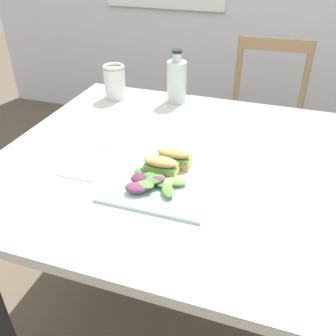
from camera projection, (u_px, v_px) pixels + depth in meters
name	position (u px, v px, depth m)	size (l,w,h in m)	color
dining_table	(200.00, 193.00, 1.17)	(1.22, 0.98, 0.74)	#BCB7AD
chair_wooden_far	(263.00, 128.00, 1.93)	(0.42, 0.42, 0.87)	tan
plate_lunch	(163.00, 180.00, 1.01)	(0.28, 0.28, 0.01)	silver
sandwich_half_front	(161.00, 166.00, 1.01)	(0.10, 0.06, 0.06)	tan
sandwich_half_back	(175.00, 157.00, 1.05)	(0.10, 0.06, 0.06)	tan
salad_mixed_greens	(152.00, 181.00, 0.97)	(0.16, 0.13, 0.03)	#602D47
napkin_folded	(93.00, 160.00, 1.10)	(0.12, 0.20, 0.00)	silver
fork_on_napkin	(95.00, 156.00, 1.11)	(0.03, 0.19, 0.00)	silver
bottle_cold_brew	(177.00, 83.00, 1.44)	(0.08, 0.08, 0.20)	black
mason_jar_iced_tea	(115.00, 83.00, 1.48)	(0.09, 0.09, 0.13)	#C67528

